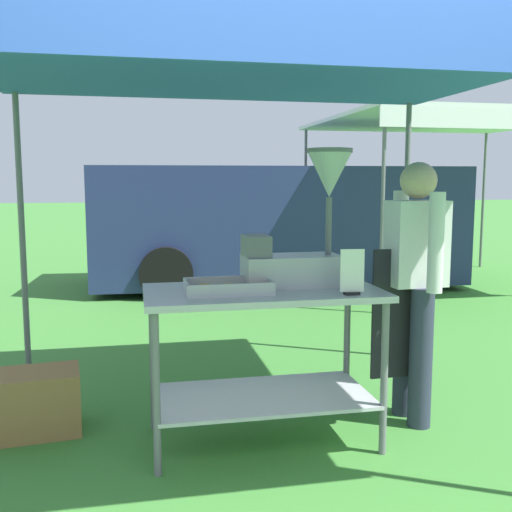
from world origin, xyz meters
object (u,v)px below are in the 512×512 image
object	(u,v)px
stall_canopy	(260,70)
donut_tray	(230,289)
vendor	(414,278)
supply_crate	(34,403)
van_navy	(275,224)
donut_cart	(263,331)
neighbour_tent	(449,123)
donut_fryer	(302,234)
menu_sign	(352,275)

from	to	relation	value
stall_canopy	donut_tray	bearing A→B (deg)	-140.68
stall_canopy	vendor	size ratio (longest dim) A/B	2.00
vendor	supply_crate	distance (m)	2.41
van_navy	donut_tray	bearing A→B (deg)	-105.97
vendor	supply_crate	bearing A→B (deg)	173.46
van_navy	donut_cart	bearing A→B (deg)	-104.09
stall_canopy	neighbour_tent	size ratio (longest dim) A/B	0.95
stall_canopy	van_navy	world-z (taller)	stall_canopy
donut_cart	vendor	world-z (taller)	vendor
stall_canopy	supply_crate	world-z (taller)	stall_canopy
van_navy	neighbour_tent	world-z (taller)	neighbour_tent
donut_tray	vendor	size ratio (longest dim) A/B	0.29
donut_cart	donut_fryer	bearing A→B (deg)	16.81
menu_sign	donut_cart	bearing A→B (deg)	150.59
stall_canopy	vendor	xyz separation A→B (m)	(0.97, 0.02, -1.20)
donut_fryer	vendor	xyz separation A→B (m)	(0.73, 0.04, -0.29)
donut_cart	vendor	xyz separation A→B (m)	(0.97, 0.11, 0.25)
donut_fryer	stall_canopy	bearing A→B (deg)	174.87
stall_canopy	menu_sign	xyz separation A→B (m)	(0.43, -0.34, -1.11)
donut_tray	vendor	xyz separation A→B (m)	(1.17, 0.18, -0.01)
menu_sign	neighbour_tent	size ratio (longest dim) A/B	0.07
donut_tray	supply_crate	distance (m)	1.40
menu_sign	van_navy	xyz separation A→B (m)	(0.84, 5.34, -0.12)
donut_fryer	van_navy	size ratio (longest dim) A/B	0.15
supply_crate	neighbour_tent	xyz separation A→B (m)	(4.93, 4.11, 2.11)
donut_fryer	van_navy	distance (m)	5.14
donut_tray	van_navy	distance (m)	5.37
donut_tray	donut_fryer	distance (m)	0.54
donut_cart	donut_fryer	distance (m)	0.60
donut_tray	supply_crate	bearing A→B (deg)	158.44
supply_crate	neighbour_tent	size ratio (longest dim) A/B	0.17
van_navy	menu_sign	bearing A→B (deg)	-98.99
vendor	van_navy	world-z (taller)	van_navy
donut_tray	neighbour_tent	bearing A→B (deg)	50.08
donut_cart	donut_fryer	world-z (taller)	donut_fryer
donut_tray	vendor	bearing A→B (deg)	8.69
donut_fryer	supply_crate	world-z (taller)	donut_fryer
vendor	donut_tray	bearing A→B (deg)	-171.31
donut_cart	menu_sign	world-z (taller)	menu_sign
neighbour_tent	stall_canopy	bearing A→B (deg)	-129.44
stall_canopy	vendor	bearing A→B (deg)	1.00
donut_cart	van_navy	xyz separation A→B (m)	(1.28, 5.10, 0.22)
donut_cart	van_navy	distance (m)	5.26
stall_canopy	donut_cart	world-z (taller)	stall_canopy
van_navy	supply_crate	bearing A→B (deg)	-118.80
menu_sign	neighbour_tent	bearing A→B (deg)	56.12
donut_fryer	neighbour_tent	xyz separation A→B (m)	(3.36, 4.41, 1.10)
donut_cart	neighbour_tent	size ratio (longest dim) A/B	0.39
donut_fryer	vendor	bearing A→B (deg)	3.09
menu_sign	neighbour_tent	xyz separation A→B (m)	(3.18, 4.73, 1.30)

